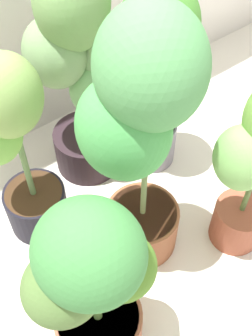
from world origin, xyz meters
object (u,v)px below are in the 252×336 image
object	(u,v)px
potted_plant_center	(140,132)
potted_plant_back_center	(80,66)
potted_plant_back_right	(158,62)
potted_plant_back_left	(17,152)
potted_plant_front_left	(93,288)

from	to	relation	value
potted_plant_center	potted_plant_back_center	size ratio (longest dim) A/B	1.06
potted_plant_back_right	potted_plant_back_left	size ratio (longest dim) A/B	1.04
potted_plant_center	potted_plant_front_left	bearing A→B (deg)	-145.68
potted_plant_back_right	potted_plant_back_center	size ratio (longest dim) A/B	0.88
potted_plant_front_left	potted_plant_back_right	bearing A→B (deg)	39.06
potted_plant_center	potted_plant_back_center	bearing A→B (deg)	80.21
potted_plant_back_left	potted_plant_front_left	distance (m)	0.53
potted_plant_back_right	potted_plant_back_center	distance (m)	0.28
potted_plant_center	potted_plant_back_right	bearing A→B (deg)	43.25
potted_plant_back_center	potted_plant_front_left	distance (m)	0.78
potted_plant_center	potted_plant_back_right	xyz separation A→B (m)	(0.32, 0.30, -0.09)
potted_plant_center	potted_plant_back_right	distance (m)	0.45
potted_plant_back_center	potted_plant_center	bearing A→B (deg)	-99.79
potted_plant_center	potted_plant_back_left	bearing A→B (deg)	130.72
potted_plant_front_left	potted_plant_back_center	bearing A→B (deg)	58.83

